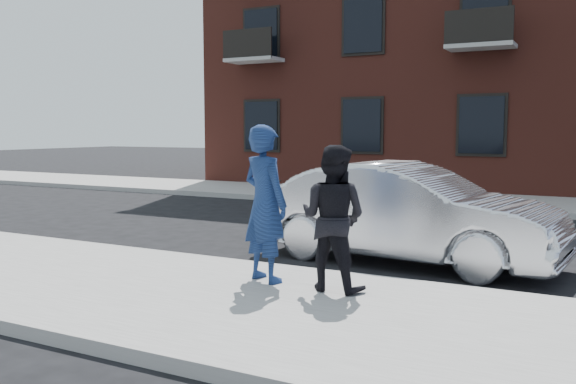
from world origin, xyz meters
The scene contains 9 objects.
ground centered at (0.00, 0.00, 0.00)m, with size 100.00×100.00×0.00m, color black.
near_sidewalk centered at (0.00, -0.25, 0.07)m, with size 50.00×3.50×0.15m, color gray.
near_curb centered at (0.00, 1.55, 0.07)m, with size 50.00×0.10×0.15m, color #999691.
far_sidewalk centered at (0.00, 11.25, 0.07)m, with size 50.00×3.50×0.15m, color gray.
far_curb centered at (0.00, 9.45, 0.07)m, with size 50.00×0.10×0.15m, color #999691.
apartment_building centered at (2.00, 18.00, 6.16)m, with size 24.30×10.30×12.30m.
silver_sedan centered at (0.73, 3.20, 0.78)m, with size 1.65×4.73×1.56m, color silver.
man_hoodie centered at (-0.36, 0.67, 1.14)m, with size 0.85×0.71×1.99m.
man_peacoat centered at (0.58, 0.67, 1.02)m, with size 0.88×0.71×1.75m.
Camera 1 is at (3.43, -5.98, 2.08)m, focal length 38.00 mm.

